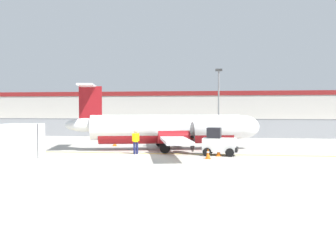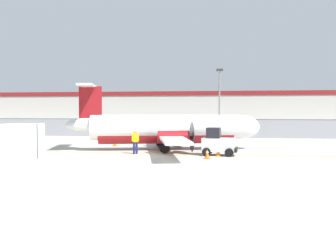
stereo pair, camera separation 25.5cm
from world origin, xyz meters
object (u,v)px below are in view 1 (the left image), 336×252
parked_car_4 (241,125)px  apron_light_pole (219,98)px  parked_car_3 (205,124)px  parked_car_5 (298,128)px  traffic_cone_near_left (115,142)px  commuter_airplane (170,129)px  ground_crew_worker (136,140)px  parked_car_1 (117,127)px  cargo_container (20,141)px  traffic_cone_far_left (208,154)px  traffic_cone_near_right (219,151)px  parked_car_2 (161,126)px  baggage_tug (218,143)px  parked_car_0 (83,125)px

parked_car_4 → apron_light_pole: size_ratio=0.59×
parked_car_3 → parked_car_5: bearing=-35.1°
traffic_cone_near_left → parked_car_5: bearing=41.9°
commuter_airplane → ground_crew_worker: 3.70m
parked_car_1 → cargo_container: bearing=92.2°
cargo_container → traffic_cone_near_left: cargo_container is taller
traffic_cone_far_left → apron_light_pole: bearing=87.6°
traffic_cone_near_right → parked_car_3: 32.53m
ground_crew_worker → parked_car_3: 32.29m
parked_car_3 → parked_car_4: 5.47m
traffic_cone_near_left → parked_car_2: parked_car_2 is taller
parked_car_1 → apron_light_pole: size_ratio=0.58×
traffic_cone_near_left → ground_crew_worker: bearing=-60.8°
ground_crew_worker → parked_car_1: size_ratio=0.40×
baggage_tug → parked_car_3: baggage_tug is taller
baggage_tug → apron_light_pole: 13.69m
parked_car_3 → traffic_cone_far_left: bearing=-82.2°
traffic_cone_near_right → apron_light_pole: 14.19m
cargo_container → parked_car_4: cargo_container is taller
baggage_tug → parked_car_4: bearing=90.2°
baggage_tug → traffic_cone_near_left: 10.39m
parked_car_3 → parked_car_1: bearing=-133.5°
traffic_cone_far_left → parked_car_3: bearing=92.5°
parked_car_2 → parked_car_5: size_ratio=1.04×
parked_car_3 → parked_car_4: bearing=-4.2°
parked_car_2 → traffic_cone_near_right: bearing=-79.7°
parked_car_2 → apron_light_pole: (8.03, -12.80, 3.41)m
ground_crew_worker → parked_car_2: same height
commuter_airplane → cargo_container: bearing=-156.6°
cargo_container → ground_crew_worker: bearing=27.7°
traffic_cone_near_left → parked_car_1: 17.43m
apron_light_pole → ground_crew_worker: bearing=-113.2°
traffic_cone_far_left → parked_car_4: (3.92, 32.99, 0.58)m
baggage_tug → cargo_container: (-12.40, -3.40, 0.24)m
commuter_airplane → apron_light_pole: bearing=56.9°
commuter_airplane → parked_car_3: (1.60, 29.04, -0.71)m
traffic_cone_far_left → parked_car_0: (-18.49, 27.34, 0.58)m
traffic_cone_near_right → parked_car_5: (9.65, 22.41, 0.58)m
parked_car_1 → parked_car_5: 22.92m
apron_light_pole → cargo_container: bearing=-126.6°
commuter_airplane → parked_car_5: commuter_airplane is taller
traffic_cone_near_left → parked_car_2: 20.57m
traffic_cone_far_left → parked_car_1: (-12.60, 24.16, 0.58)m
cargo_container → parked_car_0: size_ratio=0.58×
traffic_cone_far_left → traffic_cone_near_right: bearing=65.4°
traffic_cone_near_left → traffic_cone_near_right: size_ratio=1.00×
commuter_airplane → traffic_cone_near_left: bearing=140.9°
traffic_cone_far_left → parked_car_2: (-7.40, 27.87, 0.58)m
baggage_tug → cargo_container: cargo_container is taller
traffic_cone_far_left → parked_car_0: bearing=124.1°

